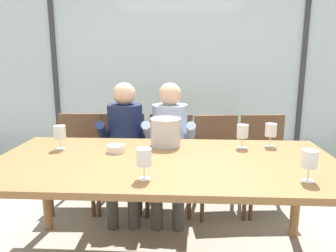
{
  "coord_description": "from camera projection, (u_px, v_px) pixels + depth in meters",
  "views": [
    {
      "loc": [
        0.13,
        -1.99,
        1.43
      ],
      "look_at": [
        0.0,
        0.35,
        0.93
      ],
      "focal_mm": 34.38,
      "sensor_mm": 36.0,
      "label": 1
    }
  ],
  "objects": [
    {
      "name": "person_pale_blue_shirt",
      "position": [
        169.0,
        140.0,
        2.91
      ],
      "size": [
        0.46,
        0.61,
        1.21
      ],
      "rotation": [
        0.0,
        0.0,
        -0.0
      ],
      "color": "#9EB2D1",
      "rests_on": "ground"
    },
    {
      "name": "window_glass_panel",
      "position": [
        176.0,
        67.0,
        4.36
      ],
      "size": [
        7.44,
        0.03,
        2.6
      ],
      "primitive_type": "cube",
      "color": "silver",
      "rests_on": "ground"
    },
    {
      "name": "chair_left_of_center",
      "position": [
        123.0,
        153.0,
        3.13
      ],
      "size": [
        0.47,
        0.47,
        0.89
      ],
      "rotation": [
        0.0,
        0.0,
        0.06
      ],
      "color": "brown",
      "rests_on": "ground"
    },
    {
      "name": "wine_glass_spare_empty",
      "position": [
        242.0,
        132.0,
        2.34
      ],
      "size": [
        0.08,
        0.08,
        0.17
      ],
      "color": "silver",
      "rests_on": "dining_table"
    },
    {
      "name": "wine_glass_center_pour",
      "position": [
        310.0,
        160.0,
        1.7
      ],
      "size": [
        0.08,
        0.08,
        0.17
      ],
      "color": "silver",
      "rests_on": "dining_table"
    },
    {
      "name": "window_mullion_right",
      "position": [
        303.0,
        67.0,
        4.25
      ],
      "size": [
        0.06,
        0.06,
        2.6
      ],
      "primitive_type": "cube",
      "color": "#38383D",
      "rests_on": "ground"
    },
    {
      "name": "tasting_bowl",
      "position": [
        116.0,
        149.0,
        2.25
      ],
      "size": [
        0.12,
        0.12,
        0.05
      ],
      "primitive_type": "cylinder",
      "color": "silver",
      "rests_on": "dining_table"
    },
    {
      "name": "wine_glass_by_right_taster",
      "position": [
        144.0,
        159.0,
        1.73
      ],
      "size": [
        0.08,
        0.08,
        0.17
      ],
      "color": "silver",
      "rests_on": "dining_table"
    },
    {
      "name": "dining_table",
      "position": [
        165.0,
        170.0,
        2.1
      ],
      "size": [
        2.24,
        1.09,
        0.78
      ],
      "color": "olive",
      "rests_on": "ground"
    },
    {
      "name": "ground",
      "position": [
        172.0,
        203.0,
        3.23
      ],
      "size": [
        14.0,
        14.0,
        0.0
      ],
      "primitive_type": "plane",
      "color": "#9E9384"
    },
    {
      "name": "person_navy_polo",
      "position": [
        125.0,
        140.0,
        2.93
      ],
      "size": [
        0.49,
        0.63,
        1.21
      ],
      "rotation": [
        0.0,
        0.0,
        0.09
      ],
      "color": "#192347",
      "rests_on": "ground"
    },
    {
      "name": "ice_bucket_primary",
      "position": [
        166.0,
        132.0,
        2.4
      ],
      "size": [
        0.23,
        0.23,
        0.21
      ],
      "color": "#B7B7BC",
      "rests_on": "dining_table"
    },
    {
      "name": "hillside_vineyard",
      "position": [
        180.0,
        81.0,
        7.63
      ],
      "size": [
        13.44,
        2.4,
        1.76
      ],
      "primitive_type": "cube",
      "color": "#568942",
      "rests_on": "ground"
    },
    {
      "name": "wine_glass_near_bucket",
      "position": [
        60.0,
        133.0,
        2.31
      ],
      "size": [
        0.08,
        0.08,
        0.17
      ],
      "color": "silver",
      "rests_on": "dining_table"
    },
    {
      "name": "wine_glass_by_left_taster",
      "position": [
        271.0,
        131.0,
        2.38
      ],
      "size": [
        0.08,
        0.08,
        0.17
      ],
      "color": "silver",
      "rests_on": "dining_table"
    },
    {
      "name": "window_mullion_left",
      "position": [
        55.0,
        67.0,
        4.43
      ],
      "size": [
        0.06,
        0.06,
        2.6
      ],
      "primitive_type": "cube",
      "color": "#38383D",
      "rests_on": "ground"
    },
    {
      "name": "chair_near_window_right",
      "position": [
        264.0,
        155.0,
        3.06
      ],
      "size": [
        0.48,
        0.48,
        0.89
      ],
      "rotation": [
        0.0,
        0.0,
        0.09
      ],
      "color": "brown",
      "rests_on": "ground"
    },
    {
      "name": "chair_center",
      "position": [
        170.0,
        154.0,
        3.09
      ],
      "size": [
        0.45,
        0.45,
        0.89
      ],
      "rotation": [
        0.0,
        0.0,
        -0.02
      ],
      "color": "brown",
      "rests_on": "ground"
    },
    {
      "name": "chair_near_curtain",
      "position": [
        79.0,
        153.0,
        3.12
      ],
      "size": [
        0.46,
        0.46,
        0.89
      ],
      "rotation": [
        0.0,
        0.0,
        0.04
      ],
      "color": "brown",
      "rests_on": "ground"
    },
    {
      "name": "chair_right_of_center",
      "position": [
        217.0,
        156.0,
        3.04
      ],
      "size": [
        0.49,
        0.49,
        0.89
      ],
      "rotation": [
        0.0,
        0.0,
        0.13
      ],
      "color": "brown",
      "rests_on": "ground"
    }
  ]
}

